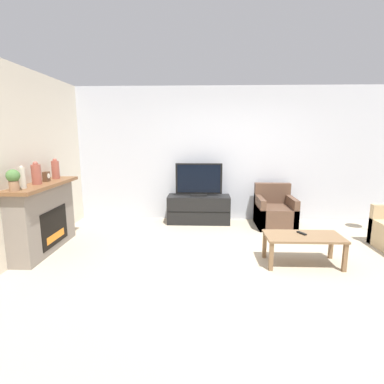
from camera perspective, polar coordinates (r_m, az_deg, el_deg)
The scene contains 14 objects.
ground_plane at distance 4.31m, azimuth 11.25°, elevation -13.27°, with size 24.00×24.00×0.00m, color tan.
wall_back at distance 6.21m, azimuth 8.40°, elevation 7.04°, with size 12.00×0.06×2.70m.
wall_left at distance 4.68m, azimuth -31.56°, elevation 4.41°, with size 0.06×12.00×2.70m.
fireplace at distance 5.04m, azimuth -26.42°, elevation -4.23°, with size 0.44×1.50×1.05m.
mantel_vase_left at distance 4.53m, azimuth -29.61°, elevation 2.40°, with size 0.08×0.08×0.30m.
mantel_vase_centre_left at distance 4.82m, azimuth -27.53°, elevation 3.10°, with size 0.13×0.13×0.33m.
mantel_vase_right at distance 5.32m, azimuth -24.57°, elevation 3.96°, with size 0.12×0.12×0.33m.
mantel_clock at distance 5.06m, azimuth -26.00°, elevation 2.65°, with size 0.08×0.11×0.15m.
potted_plant at distance 4.37m, azimuth -30.90°, elevation 2.19°, with size 0.16×0.16×0.28m.
tv_stand at distance 6.04m, azimuth 1.28°, elevation -3.28°, with size 1.24×0.48×0.55m.
tv at distance 5.92m, azimuth 1.31°, elevation 2.17°, with size 0.92×0.18×0.65m.
armchair at distance 6.02m, azimuth 15.45°, elevation -3.76°, with size 0.70×0.76×0.80m.
coffee_table at distance 4.36m, azimuth 20.44°, elevation -8.44°, with size 1.02×0.51×0.41m.
remote at distance 4.40m, azimuth 20.15°, elevation -7.37°, with size 0.10×0.15×0.02m.
Camera 1 is at (-0.68, -3.88, 1.74)m, focal length 28.00 mm.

